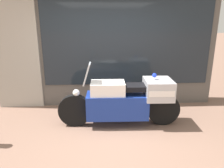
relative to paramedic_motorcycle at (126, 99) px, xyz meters
The scene contains 4 objects.
ground_plane 0.94m from the paramedic_motorcycle, 117.39° to the right, with size 60.00×60.00×0.00m, color #7A5B4C.
shop_building 1.90m from the paramedic_motorcycle, 120.37° to the left, with size 5.31×0.55×3.32m.
window_display 1.36m from the paramedic_motorcycle, 85.54° to the left, with size 3.80×0.30×2.10m.
paramedic_motorcycle is the anchor object (origin of this frame).
Camera 1 is at (-0.16, -3.42, 2.11)m, focal length 35.00 mm.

